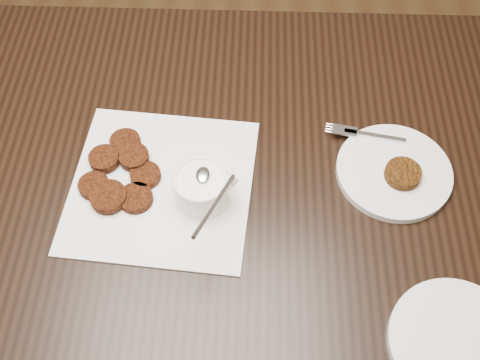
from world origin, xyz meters
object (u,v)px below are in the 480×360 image
Objects in this scene: napkin at (162,185)px; sauce_ramekin at (200,178)px; table at (202,247)px; plate_empty at (457,344)px; plate_with_patty at (395,169)px.

sauce_ramekin is (0.08, -0.03, 0.07)m from napkin.
table is 6.13× the size of plate_empty.
plate_with_patty is 1.00× the size of plate_empty.
plate_empty reaches higher than table.
sauce_ramekin is 0.49m from plate_empty.
table is 9.96× the size of sauce_ramekin.
plate_with_patty reaches higher than table.
table is 6.15× the size of plate_with_patty.
plate_empty is at bearing -31.53° from sauce_ramekin.
table is 0.55m from plate_with_patty.
table is 4.00× the size of napkin.
plate_with_patty is 0.33m from plate_empty.
plate_empty is at bearing -79.08° from plate_with_patty.
napkin is 0.57m from plate_empty.
napkin is 0.43m from plate_with_patty.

